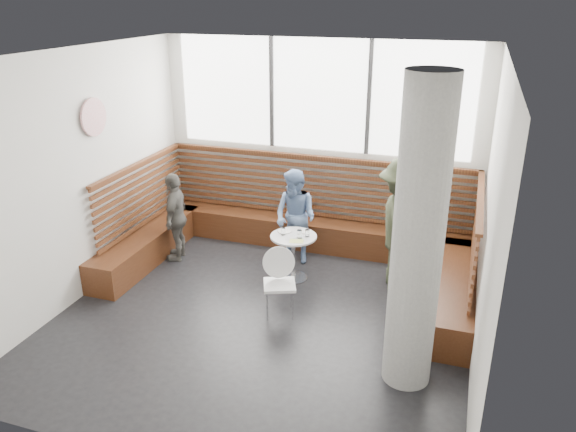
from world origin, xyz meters
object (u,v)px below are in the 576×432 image
(concrete_column, at_px, (418,240))
(child_left, at_px, (176,217))
(cafe_table, at_px, (293,248))
(child_back, at_px, (295,217))
(adult_man, at_px, (402,225))
(cafe_chair, at_px, (281,277))

(concrete_column, distance_m, child_left, 4.21)
(cafe_table, bearing_deg, child_back, 105.24)
(adult_man, bearing_deg, concrete_column, 176.04)
(cafe_chair, bearing_deg, concrete_column, -48.15)
(concrete_column, distance_m, cafe_table, 2.73)
(cafe_chair, xyz_separation_m, child_left, (-2.01, 0.99, 0.18))
(child_back, bearing_deg, cafe_table, -54.63)
(cafe_chair, relative_size, child_back, 0.60)
(cafe_chair, bearing_deg, cafe_table, 75.92)
(cafe_chair, xyz_separation_m, adult_man, (1.31, 1.12, 0.43))
(child_back, relative_size, child_left, 1.05)
(concrete_column, xyz_separation_m, child_back, (-1.96, 2.29, -0.89))
(adult_man, height_order, child_left, adult_man)
(concrete_column, bearing_deg, adult_man, 100.69)
(concrete_column, height_order, child_left, concrete_column)
(child_left, bearing_deg, cafe_chair, 51.24)
(concrete_column, relative_size, child_left, 2.36)
(child_left, bearing_deg, child_back, 92.88)
(concrete_column, distance_m, adult_man, 2.09)
(concrete_column, xyz_separation_m, child_left, (-3.69, 1.81, -0.92))
(child_back, bearing_deg, cafe_chair, -58.99)
(concrete_column, height_order, cafe_chair, concrete_column)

